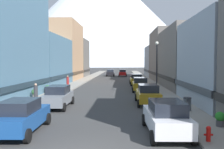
% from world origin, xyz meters
% --- Properties ---
extents(sidewalk_left, '(2.50, 100.00, 0.15)m').
position_xyz_m(sidewalk_left, '(-6.25, 35.00, 0.07)').
color(sidewalk_left, gray).
rests_on(sidewalk_left, ground).
extents(sidewalk_right, '(2.50, 100.00, 0.15)m').
position_xyz_m(sidewalk_right, '(6.25, 35.00, 0.07)').
color(sidewalk_right, gray).
rests_on(sidewalk_right, ground).
extents(storefront_left_2, '(6.65, 13.27, 7.56)m').
position_xyz_m(storefront_left_2, '(-10.67, 26.88, 3.64)').
color(storefront_left_2, slate).
rests_on(storefront_left_2, ground).
extents(storefront_left_3, '(6.73, 12.11, 11.77)m').
position_xyz_m(storefront_left_3, '(-10.71, 39.60, 5.70)').
color(storefront_left_3, tan).
rests_on(storefront_left_3, ground).
extents(storefront_left_4, '(7.04, 9.73, 9.37)m').
position_xyz_m(storefront_left_4, '(-10.87, 51.07, 4.52)').
color(storefront_left_4, '#66605B').
rests_on(storefront_left_4, ground).
extents(storefront_right_2, '(9.22, 13.51, 8.38)m').
position_xyz_m(storefront_right_2, '(11.96, 24.47, 4.04)').
color(storefront_right_2, '#66605B').
rests_on(storefront_right_2, ground).
extents(storefront_right_3, '(8.97, 12.94, 9.85)m').
position_xyz_m(storefront_right_3, '(11.83, 38.04, 4.76)').
color(storefront_right_3, '#66605B').
rests_on(storefront_right_3, ground).
extents(storefront_right_4, '(9.84, 10.85, 7.57)m').
position_xyz_m(storefront_right_4, '(12.27, 50.48, 3.64)').
color(storefront_right_4, '#99A5B2').
rests_on(storefront_right_4, ground).
extents(car_left_0, '(2.17, 4.45, 1.78)m').
position_xyz_m(car_left_0, '(-3.80, 3.16, 0.90)').
color(car_left_0, '#19478C').
rests_on(car_left_0, ground).
extents(car_left_1, '(2.11, 4.42, 1.78)m').
position_xyz_m(car_left_1, '(-3.80, 10.22, 0.90)').
color(car_left_1, slate).
rests_on(car_left_1, ground).
extents(car_right_0, '(2.18, 4.45, 1.78)m').
position_xyz_m(car_right_0, '(3.80, 3.23, 0.90)').
color(car_right_0, silver).
rests_on(car_right_0, ground).
extents(car_right_1, '(2.10, 4.42, 1.78)m').
position_xyz_m(car_right_1, '(3.80, 12.00, 0.90)').
color(car_right_1, '#B28419').
rests_on(car_right_1, ground).
extents(car_right_2, '(2.13, 4.43, 1.78)m').
position_xyz_m(car_right_2, '(3.80, 21.10, 0.90)').
color(car_right_2, '#B28419').
rests_on(car_right_2, ground).
extents(car_right_3, '(2.10, 4.42, 1.78)m').
position_xyz_m(car_right_3, '(3.80, 29.31, 0.90)').
color(car_right_3, '#B28419').
rests_on(car_right_3, ground).
extents(car_driving_0, '(2.06, 4.40, 1.78)m').
position_xyz_m(car_driving_0, '(1.60, 52.92, 0.90)').
color(car_driving_0, '#9E1111').
rests_on(car_driving_0, ground).
extents(car_driving_1, '(2.06, 4.40, 1.78)m').
position_xyz_m(car_driving_1, '(-1.60, 53.14, 0.90)').
color(car_driving_1, black).
rests_on(car_driving_1, ground).
extents(fire_hydrant_near, '(0.40, 0.22, 0.70)m').
position_xyz_m(fire_hydrant_near, '(5.45, 1.79, 0.53)').
color(fire_hydrant_near, red).
rests_on(fire_hydrant_near, sidewalk_right).
extents(parking_meter_near, '(0.14, 0.10, 1.33)m').
position_xyz_m(parking_meter_near, '(5.75, 6.39, 1.01)').
color(parking_meter_near, '#595960').
rests_on(parking_meter_near, sidewalk_right).
extents(trash_bin_right, '(0.59, 0.59, 0.98)m').
position_xyz_m(trash_bin_right, '(6.35, 8.64, 0.64)').
color(trash_bin_right, '#4C5156').
rests_on(trash_bin_right, sidewalk_right).
extents(potted_plant_0, '(0.58, 0.58, 0.97)m').
position_xyz_m(potted_plant_0, '(-7.00, 13.58, 0.71)').
color(potted_plant_0, gray).
rests_on(potted_plant_0, sidewalk_left).
extents(potted_plant_1, '(0.53, 0.53, 0.83)m').
position_xyz_m(potted_plant_1, '(7.00, 4.35, 0.60)').
color(potted_plant_1, '#4C4C51').
rests_on(potted_plant_1, sidewalk_right).
extents(potted_plant_2, '(0.71, 0.71, 0.94)m').
position_xyz_m(potted_plant_2, '(-7.00, 17.69, 0.67)').
color(potted_plant_2, '#4C4C51').
rests_on(potted_plant_2, sidewalk_left).
extents(pedestrian_0, '(0.36, 0.36, 1.64)m').
position_xyz_m(pedestrian_0, '(-6.25, 24.38, 0.91)').
color(pedestrian_0, maroon).
rests_on(pedestrian_0, sidewalk_left).
extents(pedestrian_1, '(0.36, 0.36, 1.68)m').
position_xyz_m(pedestrian_1, '(-6.25, 11.90, 0.92)').
color(pedestrian_1, '#333338').
rests_on(pedestrian_1, sidewalk_left).
extents(streetlamp_right, '(0.36, 0.36, 5.86)m').
position_xyz_m(streetlamp_right, '(5.35, 17.56, 3.99)').
color(streetlamp_right, black).
rests_on(streetlamp_right, sidewalk_right).
extents(mountain_backdrop, '(226.92, 226.92, 115.88)m').
position_xyz_m(mountain_backdrop, '(-23.37, 260.00, 57.94)').
color(mountain_backdrop, silver).
rests_on(mountain_backdrop, ground).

